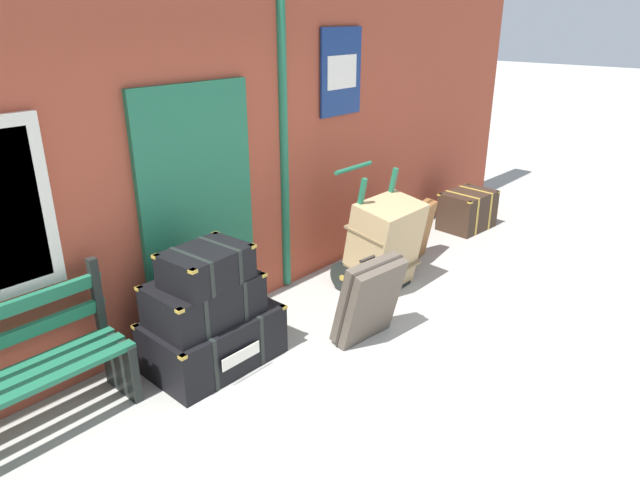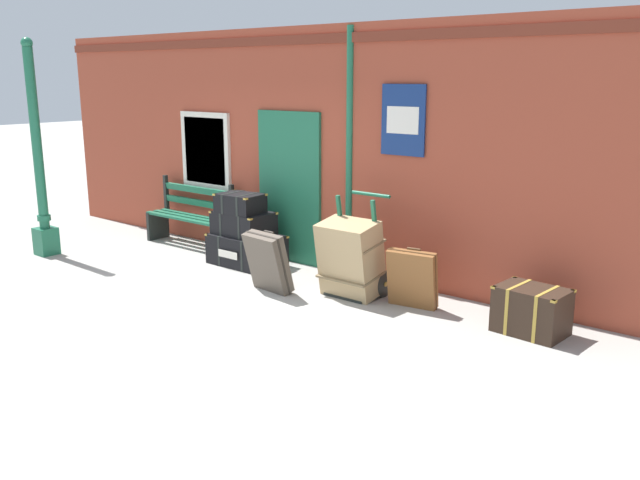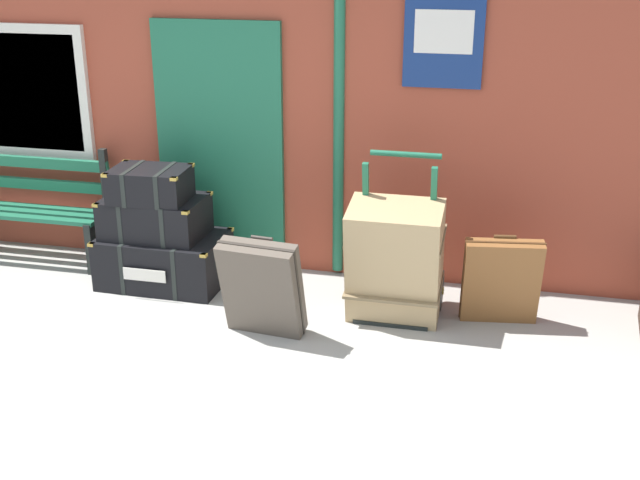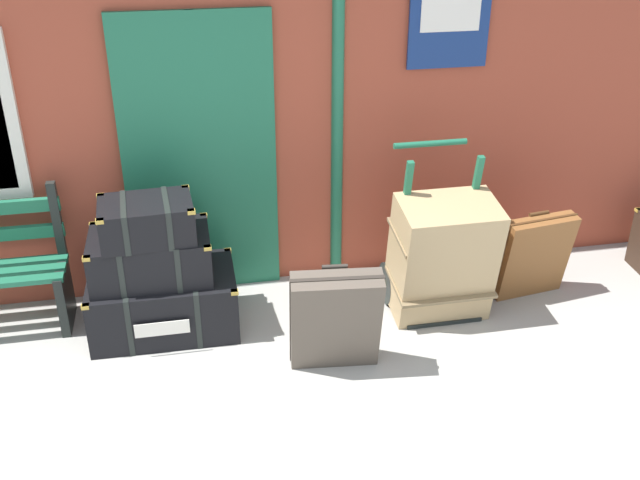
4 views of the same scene
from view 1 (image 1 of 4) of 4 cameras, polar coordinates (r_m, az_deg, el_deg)
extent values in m
plane|color=#A3A099|center=(4.05, 13.79, -18.83)|extent=(60.00, 60.00, 0.00)
cube|color=#9E422D|center=(4.91, -12.32, 9.62)|extent=(10.40, 0.30, 3.20)
cube|color=#1E6647|center=(4.83, -11.97, 2.67)|extent=(1.10, 0.05, 2.10)
cube|color=#123D2A|center=(4.82, -11.88, 2.64)|extent=(0.06, 0.02, 2.10)
cylinder|color=#1E6647|center=(5.34, -3.72, 11.03)|extent=(0.09, 0.09, 3.14)
cube|color=navy|center=(5.86, 2.12, 16.45)|extent=(0.60, 0.02, 0.84)
cube|color=white|center=(5.85, 2.23, 16.44)|extent=(0.44, 0.01, 0.32)
cube|color=#1E6647|center=(3.99, -28.30, -13.66)|extent=(1.60, 0.09, 0.04)
cube|color=#1E6647|center=(4.11, -29.03, -12.78)|extent=(1.60, 0.09, 0.04)
cube|color=black|center=(4.45, -19.28, -11.75)|extent=(0.06, 0.40, 0.45)
cube|color=black|center=(4.37, -21.42, -5.10)|extent=(0.06, 0.06, 0.56)
cube|color=black|center=(4.62, -10.61, -9.68)|extent=(1.01, 0.65, 0.42)
cube|color=black|center=(4.51, -12.90, -10.71)|extent=(0.04, 0.65, 0.43)
cube|color=black|center=(4.74, -8.44, -8.69)|extent=(0.04, 0.65, 0.43)
cube|color=#B79338|center=(4.08, -13.59, -11.31)|extent=(0.05, 0.05, 0.02)
cube|color=#B79338|center=(4.59, -3.70, -6.71)|extent=(0.05, 0.05, 0.02)
cube|color=#B79338|center=(4.53, -17.99, -8.26)|extent=(0.05, 0.05, 0.02)
cube|color=#B79338|center=(4.99, -8.53, -4.44)|extent=(0.05, 0.05, 0.02)
cube|color=silver|center=(4.38, -7.89, -11.43)|extent=(0.36, 0.01, 0.10)
cube|color=black|center=(4.42, -11.53, -5.82)|extent=(0.80, 0.55, 0.32)
cube|color=black|center=(4.33, -13.43, -6.60)|extent=(0.04, 0.55, 0.33)
cube|color=black|center=(4.51, -9.70, -5.06)|extent=(0.04, 0.55, 0.33)
cube|color=#B79338|center=(3.97, -13.87, -6.89)|extent=(0.05, 0.05, 0.02)
cube|color=#B79338|center=(4.39, -5.74, -3.49)|extent=(0.05, 0.05, 0.02)
cube|color=#B79338|center=(4.36, -17.65, -4.64)|extent=(0.05, 0.05, 0.02)
cube|color=#B79338|center=(4.74, -9.84, -1.73)|extent=(0.05, 0.05, 0.02)
cube|color=black|center=(4.25, -11.32, -2.57)|extent=(0.62, 0.47, 0.26)
cube|color=black|center=(4.17, -12.71, -3.16)|extent=(0.06, 0.45, 0.27)
cube|color=black|center=(4.33, -9.97, -2.00)|extent=(0.06, 0.45, 0.27)
cube|color=#B79338|center=(3.90, -12.62, -3.06)|extent=(0.05, 0.05, 0.02)
cube|color=#B79338|center=(4.24, -6.81, -0.62)|extent=(0.05, 0.05, 0.02)
cube|color=#B79338|center=(4.20, -16.10, -1.59)|extent=(0.05, 0.05, 0.02)
cube|color=#B79338|center=(4.51, -10.41, 0.59)|extent=(0.05, 0.05, 0.02)
cube|color=black|center=(5.81, 6.38, -4.71)|extent=(0.56, 0.28, 0.03)
cube|color=#1E6647|center=(5.50, 3.42, 0.42)|extent=(0.04, 0.26, 1.19)
cube|color=#1E6647|center=(5.88, 6.45, 1.75)|extent=(0.04, 0.26, 1.19)
cylinder|color=#1E6647|center=(5.63, 3.39, 7.22)|extent=(0.54, 0.04, 0.04)
cylinder|color=black|center=(5.65, 2.41, -3.72)|extent=(0.04, 0.32, 0.32)
cylinder|color=#B79338|center=(5.65, 2.41, -3.72)|extent=(0.07, 0.06, 0.06)
cylinder|color=black|center=(6.12, 6.21, -1.77)|extent=(0.04, 0.32, 0.32)
cylinder|color=#B79338|center=(6.12, 6.21, -1.77)|extent=(0.07, 0.06, 0.06)
cube|color=tan|center=(5.63, 6.41, -0.50)|extent=(0.68, 0.58, 0.94)
cube|color=olive|center=(5.71, 6.33, -2.31)|extent=(0.70, 0.46, 0.10)
cube|color=olive|center=(5.56, 6.49, 1.36)|extent=(0.70, 0.46, 0.10)
cube|color=#51473D|center=(4.77, 4.91, -6.06)|extent=(0.60, 0.41, 0.74)
cylinder|color=#302A24|center=(4.62, 4.76, -1.90)|extent=(0.16, 0.04, 0.03)
cube|color=#2C2721|center=(4.77, 4.91, -6.06)|extent=(0.60, 0.27, 0.72)
cube|color=brown|center=(6.35, 9.55, 0.65)|extent=(0.59, 0.32, 0.67)
cylinder|color=#4F3018|center=(6.24, 9.62, 3.63)|extent=(0.16, 0.05, 0.03)
cube|color=#482C16|center=(6.35, 9.55, 0.65)|extent=(0.59, 0.22, 0.66)
cube|color=#332319|center=(7.55, 14.52, 2.90)|extent=(0.72, 0.53, 0.48)
cube|color=#B79338|center=(7.42, 13.89, 2.64)|extent=(0.08, 0.49, 0.49)
cube|color=#B79338|center=(7.67, 15.14, 3.15)|extent=(0.08, 0.49, 0.49)
cube|color=#B79338|center=(7.11, 14.79, 3.65)|extent=(0.05, 0.05, 0.02)
cube|color=#B79338|center=(7.64, 17.36, 4.63)|extent=(0.05, 0.05, 0.02)
cube|color=#B79338|center=(7.33, 11.89, 4.46)|extent=(0.05, 0.05, 0.02)
cube|color=#B79338|center=(7.85, 14.59, 5.37)|extent=(0.05, 0.05, 0.02)
camera|label=2|loc=(9.42, 63.38, 9.98)|focal=37.96mm
camera|label=3|loc=(5.60, 69.68, 9.24)|focal=44.85mm
camera|label=4|loc=(2.87, 72.11, 13.73)|focal=40.80mm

